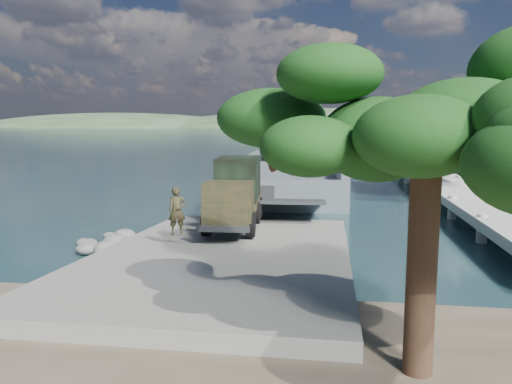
{
  "coord_description": "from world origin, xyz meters",
  "views": [
    {
      "loc": [
        4.21,
        -20.63,
        5.67
      ],
      "look_at": [
        0.2,
        6.0,
        1.95
      ],
      "focal_mm": 35.0,
      "sensor_mm": 36.0,
      "label": 1
    }
  ],
  "objects_px": {
    "landing_craft": "(291,177)",
    "overhang_tree": "(399,120)",
    "pier": "(447,177)",
    "sailboat_near": "(484,177)",
    "military_truck": "(235,192)",
    "sailboat_far": "(470,172)",
    "soldier": "(177,220)"
  },
  "relations": [
    {
      "from": "soldier",
      "to": "military_truck",
      "type": "bearing_deg",
      "value": 41.51
    },
    {
      "from": "military_truck",
      "to": "soldier",
      "type": "xyz_separation_m",
      "value": [
        -1.77,
        -4.14,
        -0.65
      ]
    },
    {
      "from": "pier",
      "to": "sailboat_far",
      "type": "distance_m",
      "value": 19.54
    },
    {
      "from": "sailboat_far",
      "to": "overhang_tree",
      "type": "height_order",
      "value": "overhang_tree"
    },
    {
      "from": "landing_craft",
      "to": "sailboat_far",
      "type": "distance_m",
      "value": 22.74
    },
    {
      "from": "pier",
      "to": "overhang_tree",
      "type": "height_order",
      "value": "overhang_tree"
    },
    {
      "from": "soldier",
      "to": "sailboat_far",
      "type": "bearing_deg",
      "value": 34.5
    },
    {
      "from": "sailboat_far",
      "to": "sailboat_near",
      "type": "bearing_deg",
      "value": -91.74
    },
    {
      "from": "soldier",
      "to": "overhang_tree",
      "type": "relative_size",
      "value": 0.26
    },
    {
      "from": "landing_craft",
      "to": "sailboat_near",
      "type": "relative_size",
      "value": 4.42
    },
    {
      "from": "military_truck",
      "to": "sailboat_near",
      "type": "distance_m",
      "value": 33.41
    },
    {
      "from": "pier",
      "to": "sailboat_far",
      "type": "xyz_separation_m",
      "value": [
        6.41,
        18.42,
        -1.28
      ]
    },
    {
      "from": "landing_craft",
      "to": "sailboat_far",
      "type": "bearing_deg",
      "value": 31.95
    },
    {
      "from": "military_truck",
      "to": "sailboat_near",
      "type": "xyz_separation_m",
      "value": [
        19.67,
        26.95,
        -1.79
      ]
    },
    {
      "from": "military_truck",
      "to": "sailboat_near",
      "type": "bearing_deg",
      "value": 49.96
    },
    {
      "from": "soldier",
      "to": "sailboat_near",
      "type": "bearing_deg",
      "value": 30.09
    },
    {
      "from": "sailboat_near",
      "to": "military_truck",
      "type": "bearing_deg",
      "value": -129.28
    },
    {
      "from": "pier",
      "to": "landing_craft",
      "type": "bearing_deg",
      "value": 155.74
    },
    {
      "from": "sailboat_far",
      "to": "overhang_tree",
      "type": "distance_m",
      "value": 49.23
    },
    {
      "from": "landing_craft",
      "to": "sailboat_near",
      "type": "bearing_deg",
      "value": 17.09
    },
    {
      "from": "military_truck",
      "to": "sailboat_near",
      "type": "height_order",
      "value": "sailboat_near"
    },
    {
      "from": "sailboat_near",
      "to": "sailboat_far",
      "type": "distance_m",
      "value": 6.3
    },
    {
      "from": "landing_craft",
      "to": "overhang_tree",
      "type": "xyz_separation_m",
      "value": [
        4.93,
        -34.08,
        4.93
      ]
    },
    {
      "from": "military_truck",
      "to": "overhang_tree",
      "type": "bearing_deg",
      "value": -69.74
    },
    {
      "from": "pier",
      "to": "overhang_tree",
      "type": "bearing_deg",
      "value": -104.55
    },
    {
      "from": "soldier",
      "to": "overhang_tree",
      "type": "bearing_deg",
      "value": -75.69
    },
    {
      "from": "pier",
      "to": "overhang_tree",
      "type": "relative_size",
      "value": 5.59
    },
    {
      "from": "pier",
      "to": "military_truck",
      "type": "relative_size",
      "value": 5.9
    },
    {
      "from": "pier",
      "to": "sailboat_near",
      "type": "distance_m",
      "value": 13.63
    },
    {
      "from": "sailboat_near",
      "to": "sailboat_far",
      "type": "relative_size",
      "value": 1.24
    },
    {
      "from": "sailboat_near",
      "to": "soldier",
      "type": "bearing_deg",
      "value": -127.75
    },
    {
      "from": "landing_craft",
      "to": "overhang_tree",
      "type": "bearing_deg",
      "value": -84.28
    }
  ]
}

